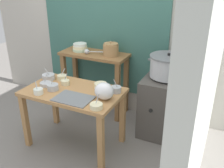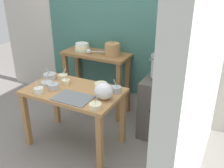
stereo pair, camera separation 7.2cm
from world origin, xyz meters
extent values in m
plane|color=gray|center=(0.00, 0.00, 0.00)|extent=(9.00, 9.00, 0.00)
cube|color=#B2ADA3|center=(0.10, 1.10, 1.30)|extent=(4.40, 0.10, 2.60)
cube|color=#38665B|center=(-0.15, 1.04, 1.35)|extent=(1.90, 0.02, 2.10)
cube|color=silver|center=(1.40, 0.20, 1.30)|extent=(0.10, 3.20, 2.60)
cube|color=silver|center=(1.25, 0.40, 1.45)|extent=(0.20, 0.56, 0.02)
cylinder|color=tan|center=(1.25, 0.22, 1.50)|extent=(0.07, 0.07, 0.08)
cylinder|color=#E5C684|center=(1.25, 0.38, 1.50)|extent=(0.09, 0.09, 0.08)
cylinder|color=silver|center=(1.25, 0.52, 1.51)|extent=(0.08, 0.08, 0.09)
cube|color=#B27F4C|center=(0.00, 0.00, 0.70)|extent=(1.10, 0.66, 0.04)
cube|color=#B27F4C|center=(-0.50, -0.28, 0.34)|extent=(0.06, 0.06, 0.68)
cube|color=#B27F4C|center=(0.50, -0.28, 0.34)|extent=(0.06, 0.06, 0.68)
cube|color=#B27F4C|center=(-0.50, 0.28, 0.34)|extent=(0.06, 0.06, 0.68)
cube|color=#B27F4C|center=(0.50, 0.28, 0.34)|extent=(0.06, 0.06, 0.68)
cube|color=olive|center=(-0.18, 0.83, 0.88)|extent=(0.96, 0.40, 0.04)
cube|color=olive|center=(-0.61, 0.68, 0.43)|extent=(0.06, 0.06, 0.86)
cube|color=olive|center=(0.25, 0.68, 0.43)|extent=(0.06, 0.06, 0.86)
cube|color=olive|center=(-0.61, 0.98, 0.43)|extent=(0.06, 0.06, 0.86)
cube|color=olive|center=(0.25, 0.98, 0.43)|extent=(0.06, 0.06, 0.86)
cube|color=#4C4742|center=(0.92, 0.70, 0.38)|extent=(0.60, 0.60, 0.76)
cylinder|color=black|center=(0.92, 0.70, 0.77)|extent=(0.36, 0.36, 0.02)
cylinder|color=black|center=(0.80, 0.40, 0.45)|extent=(0.04, 0.02, 0.04)
cylinder|color=#B7BABF|center=(0.88, 0.72, 0.90)|extent=(0.42, 0.42, 0.24)
cylinder|color=slate|center=(0.88, 0.72, 1.03)|extent=(0.44, 0.44, 0.02)
sphere|color=black|center=(0.88, 0.72, 1.06)|extent=(0.04, 0.04, 0.04)
cube|color=slate|center=(0.65, 0.72, 0.96)|extent=(0.04, 0.02, 0.02)
cube|color=slate|center=(1.11, 0.72, 0.96)|extent=(0.04, 0.02, 0.02)
cylinder|color=#A37A4C|center=(0.08, 0.83, 0.97)|extent=(0.21, 0.21, 0.15)
cylinder|color=#A37A4C|center=(0.08, 0.83, 1.06)|extent=(0.19, 0.19, 0.02)
sphere|color=#A37A4C|center=(0.08, 0.83, 1.08)|extent=(0.02, 0.02, 0.02)
cylinder|color=#B7D1AD|center=(-0.41, 0.83, 0.92)|extent=(0.21, 0.21, 0.04)
cylinder|color=beige|center=(-0.41, 0.83, 0.96)|extent=(0.20, 0.20, 0.04)
cylinder|color=silver|center=(-0.41, 0.83, 0.99)|extent=(0.19, 0.19, 0.03)
sphere|color=#B7BABF|center=(-0.25, 0.75, 0.94)|extent=(0.07, 0.07, 0.07)
cylinder|color=#B7BABF|center=(-0.13, 0.80, 0.94)|extent=(0.19, 0.08, 0.01)
cube|color=slate|center=(0.12, -0.17, 0.72)|extent=(0.40, 0.28, 0.01)
ellipsoid|color=white|center=(0.41, -0.03, 0.81)|extent=(0.21, 0.17, 0.18)
cylinder|color=#B7BABF|center=(1.14, 0.47, 0.80)|extent=(0.25, 0.25, 0.04)
cylinder|color=#B7BABF|center=(-0.36, -0.03, 0.74)|extent=(0.13, 0.13, 0.04)
cylinder|color=#337238|center=(-0.36, -0.03, 0.76)|extent=(0.11, 0.11, 0.01)
cylinder|color=#B7BABF|center=(-0.36, -0.01, 0.80)|extent=(0.08, 0.02, 0.17)
cylinder|color=silver|center=(-0.29, -0.24, 0.75)|extent=(0.10, 0.10, 0.06)
cylinder|color=#BFB28C|center=(-0.29, -0.24, 0.78)|extent=(0.09, 0.09, 0.01)
cylinder|color=#B7BABF|center=(-0.30, -0.25, 0.80)|extent=(0.07, 0.06, 0.15)
cylinder|color=#B7BABF|center=(-0.45, 0.14, 0.75)|extent=(0.15, 0.15, 0.06)
cylinder|color=maroon|center=(-0.45, 0.14, 0.78)|extent=(0.13, 0.13, 0.01)
cylinder|color=#B7BABF|center=(-0.44, 0.13, 0.80)|extent=(0.07, 0.07, 0.16)
cylinder|color=beige|center=(0.43, -0.25, 0.75)|extent=(0.13, 0.13, 0.05)
cylinder|color=brown|center=(0.43, -0.25, 0.76)|extent=(0.11, 0.11, 0.01)
cylinder|color=#B7BABF|center=(0.43, -0.23, 0.80)|extent=(0.06, 0.01, 0.16)
cylinder|color=beige|center=(-0.28, 0.19, 0.75)|extent=(0.11, 0.11, 0.07)
cylinder|color=maroon|center=(-0.28, 0.19, 0.78)|extent=(0.10, 0.10, 0.01)
cylinder|color=#B7BABF|center=(-0.29, 0.20, 0.80)|extent=(0.09, 0.04, 0.15)
cylinder|color=#B7BABF|center=(0.46, 0.17, 0.75)|extent=(0.11, 0.11, 0.07)
cylinder|color=maroon|center=(0.46, 0.17, 0.78)|extent=(0.10, 0.10, 0.01)
cylinder|color=#B7BABF|center=(0.47, 0.16, 0.80)|extent=(0.06, 0.06, 0.17)
cylinder|color=beige|center=(0.25, 0.19, 0.75)|extent=(0.15, 0.15, 0.06)
cylinder|color=maroon|center=(0.25, 0.19, 0.77)|extent=(0.13, 0.13, 0.01)
cylinder|color=beige|center=(-0.17, 0.09, 0.75)|extent=(0.10, 0.10, 0.06)
cylinder|color=maroon|center=(-0.17, 0.09, 0.77)|extent=(0.09, 0.09, 0.01)
cylinder|color=#B7BABF|center=(-0.17, 0.11, 0.79)|extent=(0.06, 0.03, 0.14)
cylinder|color=#B7BABF|center=(-0.21, -0.08, 0.75)|extent=(0.13, 0.13, 0.07)
cylinder|color=maroon|center=(-0.21, -0.08, 0.78)|extent=(0.11, 0.11, 0.01)
cylinder|color=#B7BABF|center=(-0.23, -0.08, 0.80)|extent=(0.04, 0.07, 0.16)
camera|label=1|loc=(1.51, -2.15, 1.97)|focal=40.96mm
camera|label=2|loc=(1.57, -2.12, 1.97)|focal=40.96mm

